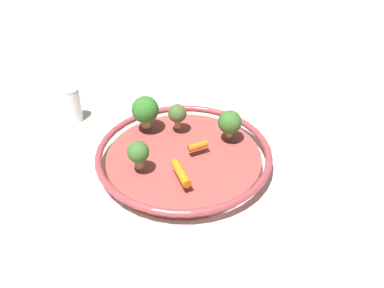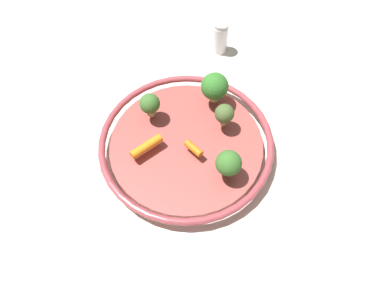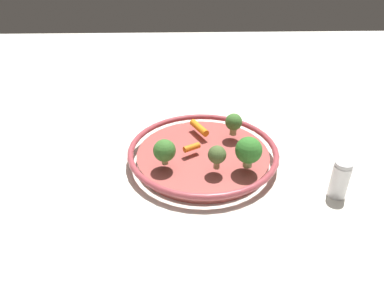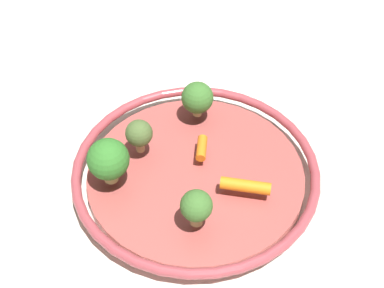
{
  "view_description": "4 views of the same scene",
  "coord_description": "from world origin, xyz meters",
  "px_view_note": "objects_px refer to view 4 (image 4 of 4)",
  "views": [
    {
      "loc": [
        0.11,
        -0.76,
        0.62
      ],
      "look_at": [
        0.02,
        -0.01,
        0.06
      ],
      "focal_mm": 45.59,
      "sensor_mm": 36.0,
      "label": 1
    },
    {
      "loc": [
        0.4,
        -0.07,
        0.66
      ],
      "look_at": [
        0.02,
        0.01,
        0.05
      ],
      "focal_mm": 34.85,
      "sensor_mm": 36.0,
      "label": 2
    },
    {
      "loc": [
        0.05,
        0.7,
        0.48
      ],
      "look_at": [
        0.03,
        0.02,
        0.06
      ],
      "focal_mm": 33.54,
      "sensor_mm": 36.0,
      "label": 3
    },
    {
      "loc": [
        -0.41,
        -0.31,
        0.61
      ],
      "look_at": [
        0.0,
        0.01,
        0.08
      ],
      "focal_mm": 51.13,
      "sensor_mm": 36.0,
      "label": 4
    }
  ],
  "objects_px": {
    "broccoli_floret_edge": "(196,206)",
    "broccoli_floret_mid": "(108,160)",
    "serving_bowl": "(196,174)",
    "broccoli_floret_large": "(139,134)",
    "broccoli_floret_small": "(197,98)",
    "baby_carrot_near_rim": "(202,148)",
    "baby_carrot_left": "(245,186)"
  },
  "relations": [
    {
      "from": "baby_carrot_near_rim",
      "to": "broccoli_floret_large",
      "type": "height_order",
      "value": "broccoli_floret_large"
    },
    {
      "from": "serving_bowl",
      "to": "broccoli_floret_small",
      "type": "bearing_deg",
      "value": 35.77
    },
    {
      "from": "broccoli_floret_large",
      "to": "broccoli_floret_edge",
      "type": "relative_size",
      "value": 0.96
    },
    {
      "from": "broccoli_floret_edge",
      "to": "broccoli_floret_large",
      "type": "bearing_deg",
      "value": 69.35
    },
    {
      "from": "serving_bowl",
      "to": "broccoli_floret_large",
      "type": "xyz_separation_m",
      "value": [
        -0.02,
        0.08,
        0.05
      ]
    },
    {
      "from": "broccoli_floret_mid",
      "to": "broccoli_floret_edge",
      "type": "distance_m",
      "value": 0.14
    },
    {
      "from": "broccoli_floret_mid",
      "to": "broccoli_floret_edge",
      "type": "bearing_deg",
      "value": -84.46
    },
    {
      "from": "broccoli_floret_large",
      "to": "broccoli_floret_small",
      "type": "bearing_deg",
      "value": -10.18
    },
    {
      "from": "baby_carrot_left",
      "to": "broccoli_floret_mid",
      "type": "distance_m",
      "value": 0.19
    },
    {
      "from": "broccoli_floret_small",
      "to": "serving_bowl",
      "type": "bearing_deg",
      "value": -144.23
    },
    {
      "from": "baby_carrot_near_rim",
      "to": "serving_bowl",
      "type": "bearing_deg",
      "value": -160.27
    },
    {
      "from": "baby_carrot_near_rim",
      "to": "broccoli_floret_large",
      "type": "distance_m",
      "value": 0.09
    },
    {
      "from": "serving_bowl",
      "to": "baby_carrot_near_rim",
      "type": "xyz_separation_m",
      "value": [
        0.03,
        0.01,
        0.02
      ]
    },
    {
      "from": "baby_carrot_near_rim",
      "to": "broccoli_floret_mid",
      "type": "xyz_separation_m",
      "value": [
        -0.12,
        0.07,
        0.03
      ]
    },
    {
      "from": "baby_carrot_left",
      "to": "broccoli_floret_large",
      "type": "bearing_deg",
      "value": 100.32
    },
    {
      "from": "serving_bowl",
      "to": "baby_carrot_near_rim",
      "type": "relative_size",
      "value": 8.77
    },
    {
      "from": "broccoli_floret_edge",
      "to": "broccoli_floret_mid",
      "type": "bearing_deg",
      "value": 95.54
    },
    {
      "from": "serving_bowl",
      "to": "broccoli_floret_large",
      "type": "distance_m",
      "value": 0.1
    },
    {
      "from": "baby_carrot_left",
      "to": "broccoli_floret_edge",
      "type": "bearing_deg",
      "value": 166.04
    },
    {
      "from": "broccoli_floret_mid",
      "to": "broccoli_floret_large",
      "type": "xyz_separation_m",
      "value": [
        0.07,
        0.0,
        -0.01
      ]
    },
    {
      "from": "broccoli_floret_mid",
      "to": "broccoli_floret_small",
      "type": "distance_m",
      "value": 0.18
    },
    {
      "from": "baby_carrot_left",
      "to": "broccoli_floret_large",
      "type": "relative_size",
      "value": 1.27
    },
    {
      "from": "baby_carrot_near_rim",
      "to": "broccoli_floret_small",
      "type": "relative_size",
      "value": 0.69
    },
    {
      "from": "broccoli_floret_large",
      "to": "broccoli_floret_edge",
      "type": "xyz_separation_m",
      "value": [
        -0.05,
        -0.14,
        0.0
      ]
    },
    {
      "from": "broccoli_floret_large",
      "to": "serving_bowl",
      "type": "bearing_deg",
      "value": -73.65
    },
    {
      "from": "baby_carrot_near_rim",
      "to": "broccoli_floret_small",
      "type": "height_order",
      "value": "broccoli_floret_small"
    },
    {
      "from": "broccoli_floret_mid",
      "to": "broccoli_floret_large",
      "type": "height_order",
      "value": "broccoli_floret_mid"
    },
    {
      "from": "broccoli_floret_mid",
      "to": "serving_bowl",
      "type": "bearing_deg",
      "value": -40.54
    },
    {
      "from": "broccoli_floret_large",
      "to": "broccoli_floret_small",
      "type": "height_order",
      "value": "broccoli_floret_small"
    },
    {
      "from": "baby_carrot_left",
      "to": "broccoli_floret_large",
      "type": "distance_m",
      "value": 0.17
    },
    {
      "from": "broccoli_floret_mid",
      "to": "broccoli_floret_edge",
      "type": "relative_size",
      "value": 1.25
    },
    {
      "from": "serving_bowl",
      "to": "baby_carrot_left",
      "type": "xyz_separation_m",
      "value": [
        0.01,
        -0.08,
        0.03
      ]
    }
  ]
}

